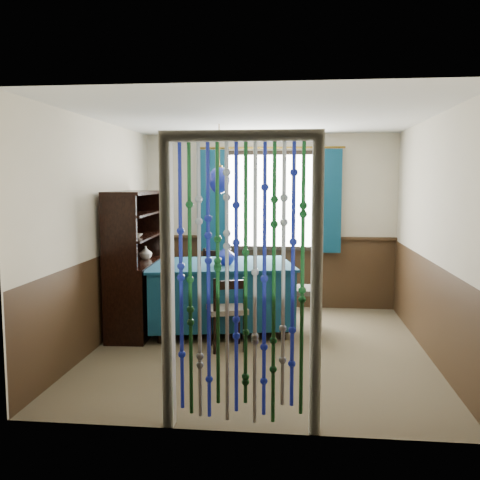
# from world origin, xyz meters

# --- Properties ---
(floor) EXTENTS (4.00, 4.00, 0.00)m
(floor) POSITION_xyz_m (0.00, 0.00, 0.00)
(floor) COLOR brown
(floor) RESTS_ON ground
(ceiling) EXTENTS (4.00, 4.00, 0.00)m
(ceiling) POSITION_xyz_m (0.00, 0.00, 2.50)
(ceiling) COLOR silver
(ceiling) RESTS_ON ground
(wall_back) EXTENTS (3.60, 0.00, 3.60)m
(wall_back) POSITION_xyz_m (0.00, 2.00, 1.25)
(wall_back) COLOR beige
(wall_back) RESTS_ON ground
(wall_front) EXTENTS (3.60, 0.00, 3.60)m
(wall_front) POSITION_xyz_m (0.00, -2.00, 1.25)
(wall_front) COLOR beige
(wall_front) RESTS_ON ground
(wall_left) EXTENTS (0.00, 4.00, 4.00)m
(wall_left) POSITION_xyz_m (-1.80, 0.00, 1.25)
(wall_left) COLOR beige
(wall_left) RESTS_ON ground
(wall_right) EXTENTS (0.00, 4.00, 4.00)m
(wall_right) POSITION_xyz_m (1.80, 0.00, 1.25)
(wall_right) COLOR beige
(wall_right) RESTS_ON ground
(wainscot_back) EXTENTS (3.60, 0.00, 3.60)m
(wainscot_back) POSITION_xyz_m (0.00, 1.99, 0.50)
(wainscot_back) COLOR #372515
(wainscot_back) RESTS_ON ground
(wainscot_front) EXTENTS (3.60, 0.00, 3.60)m
(wainscot_front) POSITION_xyz_m (0.00, -1.99, 0.50)
(wainscot_front) COLOR #372515
(wainscot_front) RESTS_ON ground
(wainscot_left) EXTENTS (0.00, 4.00, 4.00)m
(wainscot_left) POSITION_xyz_m (-1.79, 0.00, 0.50)
(wainscot_left) COLOR #372515
(wainscot_left) RESTS_ON ground
(wainscot_right) EXTENTS (0.00, 4.00, 4.00)m
(wainscot_right) POSITION_xyz_m (1.79, 0.00, 0.50)
(wainscot_right) COLOR #372515
(wainscot_right) RESTS_ON ground
(window) EXTENTS (1.32, 0.12, 1.42)m
(window) POSITION_xyz_m (0.00, 1.95, 1.55)
(window) COLOR black
(window) RESTS_ON wall_back
(doorway) EXTENTS (1.16, 0.12, 2.18)m
(doorway) POSITION_xyz_m (0.00, -1.94, 1.05)
(doorway) COLOR silver
(doorway) RESTS_ON ground
(dining_table) EXTENTS (1.94, 1.53, 0.84)m
(dining_table) POSITION_xyz_m (-0.54, 0.64, 0.48)
(dining_table) COLOR #0E344B
(dining_table) RESTS_ON floor
(chair_near) EXTENTS (0.51, 0.49, 0.82)m
(chair_near) POSITION_xyz_m (-0.34, -0.09, 0.44)
(chair_near) COLOR black
(chair_near) RESTS_ON floor
(chair_far) EXTENTS (0.49, 0.47, 0.90)m
(chair_far) POSITION_xyz_m (-0.72, 1.39, 0.48)
(chair_far) COLOR black
(chair_far) RESTS_ON floor
(chair_left) EXTENTS (0.62, 0.63, 0.97)m
(chair_left) POSITION_xyz_m (-1.48, 0.49, 0.51)
(chair_left) COLOR black
(chair_left) RESTS_ON floor
(chair_right) EXTENTS (0.44, 0.46, 0.92)m
(chair_right) POSITION_xyz_m (0.50, 0.81, 0.49)
(chair_right) COLOR black
(chair_right) RESTS_ON floor
(sideboard) EXTENTS (0.52, 1.33, 1.71)m
(sideboard) POSITION_xyz_m (-1.55, 0.54, 0.60)
(sideboard) COLOR black
(sideboard) RESTS_ON floor
(pendant_lamp) EXTENTS (0.26, 0.26, 0.82)m
(pendant_lamp) POSITION_xyz_m (-0.54, 0.64, 1.84)
(pendant_lamp) COLOR olive
(pendant_lamp) RESTS_ON ceiling
(vase_table) EXTENTS (0.27, 0.27, 0.22)m
(vase_table) POSITION_xyz_m (-0.45, 0.54, 0.95)
(vase_table) COLOR navy
(vase_table) RESTS_ON dining_table
(bowl_shelf) EXTENTS (0.22, 0.22, 0.05)m
(bowl_shelf) POSITION_xyz_m (-1.49, 0.33, 1.20)
(bowl_shelf) COLOR beige
(bowl_shelf) RESTS_ON sideboard
(vase_sideboard) EXTENTS (0.18, 0.18, 0.18)m
(vase_sideboard) POSITION_xyz_m (-1.49, 0.77, 0.95)
(vase_sideboard) COLOR beige
(vase_sideboard) RESTS_ON sideboard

